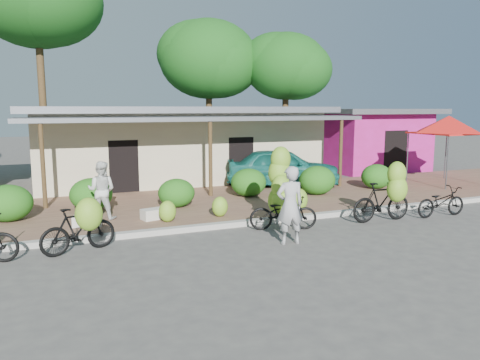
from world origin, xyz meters
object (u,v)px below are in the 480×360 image
object	(u,v)px
bike_right	(385,197)
bystander	(101,190)
sack_far	(87,221)
tree_center_right	(205,57)
teal_van	(283,167)
bike_far_right	(441,202)
vendor	(290,205)
tree_near_right	(282,65)
red_canopy	(449,125)
bike_left	(80,227)
bike_center	(282,197)
sack_near	(156,214)

from	to	relation	value
bike_right	bystander	bearing A→B (deg)	69.51
bike_right	sack_far	bearing A→B (deg)	75.24
tree_center_right	teal_van	bearing A→B (deg)	-89.30
bike_far_right	vendor	size ratio (longest dim) A/B	0.92
tree_near_right	vendor	distance (m)	17.10
tree_center_right	sack_far	distance (m)	16.66
bike_right	tree_near_right	bearing A→B (deg)	-13.60
tree_center_right	red_canopy	distance (m)	13.98
bike_left	bike_right	xyz separation A→B (m)	(8.34, -0.31, 0.12)
tree_center_right	bike_center	world-z (taller)	tree_center_right
bike_right	bike_far_right	size ratio (longest dim) A/B	1.11
teal_van	vendor	bearing A→B (deg)	173.72
tree_near_right	bike_right	world-z (taller)	tree_near_right
bike_right	sack_near	distance (m)	6.63
bike_far_right	bystander	size ratio (longest dim) A/B	1.06
sack_near	vendor	bearing A→B (deg)	-52.69
bike_right	sack_near	bearing A→B (deg)	69.38
teal_van	tree_center_right	bearing A→B (deg)	20.87
tree_near_right	bike_far_right	distance (m)	14.96
bike_center	sack_near	distance (m)	3.67
tree_near_right	tree_center_right	bearing A→B (deg)	153.43
tree_center_right	bike_center	distance (m)	16.34
bike_far_right	vendor	bearing A→B (deg)	98.95
red_canopy	teal_van	distance (m)	7.21
sack_far	teal_van	distance (m)	8.88
sack_near	tree_center_right	bearing A→B (deg)	65.95
bystander	bike_left	bearing A→B (deg)	100.44
red_canopy	bike_far_right	distance (m)	6.57
bike_left	vendor	bearing A→B (deg)	-121.59
bike_left	bike_far_right	world-z (taller)	bike_left
sack_far	bike_left	bearing A→B (deg)	-98.38
bike_left	bike_center	xyz separation A→B (m)	(5.33, 0.35, 0.24)
sack_near	teal_van	distance (m)	7.13
red_canopy	bike_center	distance (m)	10.43
tree_center_right	vendor	bearing A→B (deg)	-101.49
vendor	sack_far	bearing A→B (deg)	-31.69
tree_center_right	bike_right	distance (m)	16.75
bike_far_right	red_canopy	bearing A→B (deg)	-45.94
bike_right	tree_center_right	bearing A→B (deg)	2.48
red_canopy	bike_center	world-z (taller)	red_canopy
tree_center_right	teal_van	xyz separation A→B (m)	(0.12, -9.61, -5.28)
bike_center	bike_right	size ratio (longest dim) A/B	1.14
bike_left	bike_right	world-z (taller)	bike_right
bike_center	sack_far	world-z (taller)	bike_center
tree_near_right	red_canopy	distance (m)	10.55
bike_left	sack_near	world-z (taller)	bike_left
bike_center	bike_right	bearing A→B (deg)	-84.08
red_canopy	sack_near	bearing A→B (deg)	-172.64
bike_right	teal_van	xyz separation A→B (m)	(-0.06, 6.23, 0.15)
bike_center	teal_van	bearing A→B (deg)	-9.69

